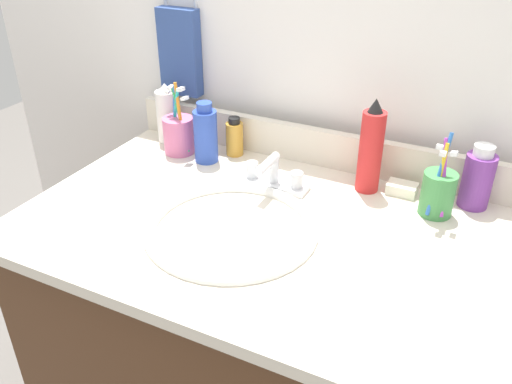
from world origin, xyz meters
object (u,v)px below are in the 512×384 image
object	(u,v)px
bottle_oil_amber	(235,138)
bottle_lotion_white	(167,115)
hand_towel	(180,52)
bottle_spray_red	(371,149)
faucet	(273,176)
bottle_cream_purple	(478,179)
cup_pink	(179,133)
bottle_shampoo_blue	(206,135)
cup_green	(438,192)
soap_bar	(402,189)

from	to	relation	value
bottle_oil_amber	bottle_lotion_white	bearing A→B (deg)	-178.88
hand_towel	bottle_spray_red	world-z (taller)	hand_towel
faucet	bottle_cream_purple	world-z (taller)	bottle_cream_purple
faucet	bottle_lotion_white	bearing A→B (deg)	162.83
bottle_cream_purple	cup_pink	bearing A→B (deg)	-175.47
bottle_shampoo_blue	faucet	bearing A→B (deg)	-14.19
bottle_shampoo_blue	bottle_lotion_white	xyz separation A→B (m)	(-0.15, 0.06, 0.00)
hand_towel	bottle_oil_amber	world-z (taller)	hand_towel
cup_green	bottle_oil_amber	bearing A→B (deg)	172.60
bottle_lotion_white	cup_green	xyz separation A→B (m)	(0.70, -0.06, -0.02)
bottle_oil_amber	cup_green	world-z (taller)	cup_green
soap_bar	bottle_lotion_white	bearing A→B (deg)	179.25
bottle_lotion_white	bottle_cream_purple	bearing A→B (deg)	0.61
cup_green	soap_bar	xyz separation A→B (m)	(-0.08, 0.05, -0.04)
hand_towel	faucet	distance (m)	0.44
bottle_lotion_white	bottle_oil_amber	xyz separation A→B (m)	(0.20, 0.00, -0.03)
bottle_shampoo_blue	bottle_cream_purple	size ratio (longest dim) A/B	1.08
hand_towel	bottle_spray_red	bearing A→B (deg)	-9.74
bottle_shampoo_blue	bottle_lotion_white	size ratio (longest dim) A/B	0.96
hand_towel	cup_green	world-z (taller)	hand_towel
bottle_lotion_white	bottle_cream_purple	world-z (taller)	bottle_lotion_white
bottle_oil_amber	cup_pink	world-z (taller)	cup_pink
bottle_oil_amber	cup_green	xyz separation A→B (m)	(0.51, -0.07, 0.01)
cup_green	bottle_shampoo_blue	bearing A→B (deg)	179.65
bottle_lotion_white	bottle_spray_red	bearing A→B (deg)	-2.50
faucet	hand_towel	bearing A→B (deg)	152.83
faucet	bottle_spray_red	xyz separation A→B (m)	(0.19, 0.09, 0.07)
faucet	bottle_cream_purple	bearing A→B (deg)	15.94
faucet	cup_green	xyz separation A→B (m)	(0.35, 0.05, 0.02)
bottle_oil_amber	bottle_shampoo_blue	bearing A→B (deg)	-125.97
faucet	bottle_oil_amber	distance (m)	0.20
bottle_spray_red	bottle_oil_amber	bearing A→B (deg)	175.47
faucet	bottle_lotion_white	world-z (taller)	bottle_lotion_white
bottle_oil_amber	soap_bar	world-z (taller)	bottle_oil_amber
bottle_lotion_white	soap_bar	bearing A→B (deg)	-0.75
bottle_lotion_white	soap_bar	xyz separation A→B (m)	(0.62, -0.01, -0.06)
faucet	soap_bar	world-z (taller)	faucet
hand_towel	soap_bar	size ratio (longest dim) A/B	3.44
bottle_shampoo_blue	bottle_cream_purple	bearing A→B (deg)	6.17
hand_towel	bottle_spray_red	xyz separation A→B (m)	(0.54, -0.09, -0.12)
bottle_spray_red	soap_bar	xyz separation A→B (m)	(0.08, 0.02, -0.09)
bottle_lotion_white	faucet	bearing A→B (deg)	-17.17
hand_towel	cup_green	bearing A→B (deg)	-10.64
bottle_spray_red	bottle_shampoo_blue	bearing A→B (deg)	-174.99
hand_towel	cup_green	xyz separation A→B (m)	(0.70, -0.13, -0.17)
faucet	soap_bar	bearing A→B (deg)	20.86
bottle_cream_purple	cup_green	bearing A→B (deg)	-133.14
faucet	bottle_oil_amber	xyz separation A→B (m)	(-0.16, 0.11, 0.02)
hand_towel	bottle_lotion_white	bearing A→B (deg)	-96.28
bottle_lotion_white	cup_green	size ratio (longest dim) A/B	0.88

